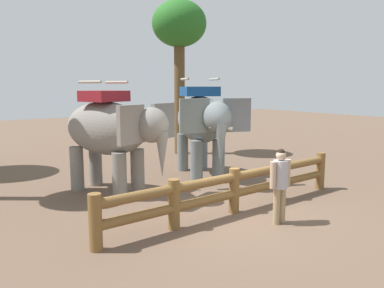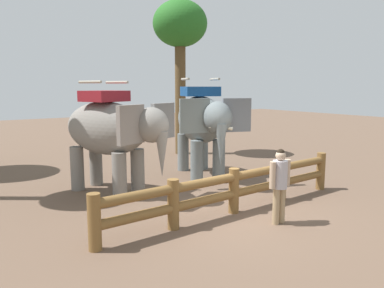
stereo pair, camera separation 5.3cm
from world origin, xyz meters
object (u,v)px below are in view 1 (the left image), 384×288
object	(u,v)px
tree_far_left	(179,30)
log_fence	(234,187)
tourist_woman_in_black	(280,181)
elephant_near_left	(111,131)
elephant_center	(202,122)

from	to	relation	value
tree_far_left	log_fence	bearing A→B (deg)	-113.60
log_fence	tourist_woman_in_black	xyz separation A→B (m)	(0.34, -1.08, 0.33)
log_fence	elephant_near_left	size ratio (longest dim) A/B	1.93
tourist_woman_in_black	elephant_near_left	bearing A→B (deg)	115.51
log_fence	tourist_woman_in_black	bearing A→B (deg)	-72.27
elephant_near_left	tree_far_left	size ratio (longest dim) A/B	0.56
tourist_woman_in_black	elephant_center	bearing A→B (deg)	75.65
elephant_center	tree_far_left	distance (m)	5.63
log_fence	tree_far_left	world-z (taller)	tree_far_left
elephant_near_left	tourist_woman_in_black	bearing A→B (deg)	-64.49
tourist_woman_in_black	tree_far_left	bearing A→B (deg)	71.17
elephant_near_left	log_fence	bearing A→B (deg)	-62.01
log_fence	elephant_center	world-z (taller)	elephant_center
elephant_center	tourist_woman_in_black	size ratio (longest dim) A/B	2.34
log_fence	tree_far_left	bearing A→B (deg)	66.40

